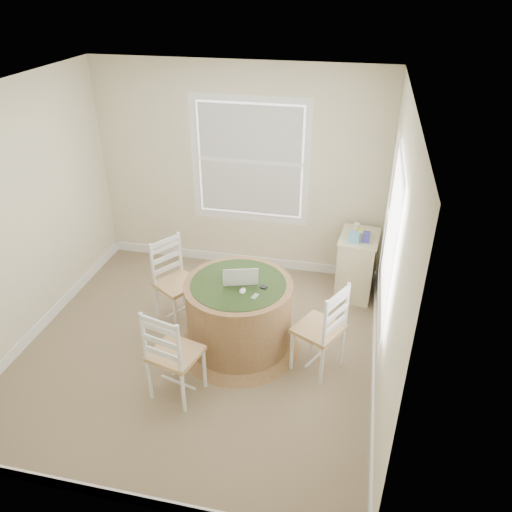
% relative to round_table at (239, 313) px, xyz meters
% --- Properties ---
extents(room, '(3.64, 3.64, 2.64)m').
position_rel_round_table_xyz_m(room, '(-0.24, 0.03, 0.88)').
color(room, '#837053').
rests_on(room, ground).
extents(round_table, '(1.27, 1.27, 0.78)m').
position_rel_round_table_xyz_m(round_table, '(0.00, 0.00, 0.00)').
color(round_table, '#986B44').
rests_on(round_table, ground).
extents(chair_left, '(0.56, 0.57, 0.95)m').
position_rel_round_table_xyz_m(chair_left, '(-0.77, 0.31, 0.05)').
color(chair_left, white).
rests_on(chair_left, ground).
extents(chair_near, '(0.51, 0.49, 0.95)m').
position_rel_round_table_xyz_m(chair_near, '(-0.39, -0.78, 0.05)').
color(chair_near, white).
rests_on(chair_near, ground).
extents(chair_right, '(0.55, 0.56, 0.95)m').
position_rel_round_table_xyz_m(chair_right, '(0.82, -0.15, 0.05)').
color(chair_right, white).
rests_on(chair_right, ground).
extents(laptop, '(0.41, 0.38, 0.24)m').
position_rel_round_table_xyz_m(laptop, '(0.01, 0.04, 0.39)').
color(laptop, white).
rests_on(laptop, round_table).
extents(mouse, '(0.09, 0.11, 0.03)m').
position_rel_round_table_xyz_m(mouse, '(0.07, -0.13, 0.36)').
color(mouse, white).
rests_on(mouse, round_table).
extents(phone, '(0.07, 0.10, 0.02)m').
position_rel_round_table_xyz_m(phone, '(0.21, -0.18, 0.35)').
color(phone, '#B7BABF').
rests_on(phone, round_table).
extents(keys, '(0.07, 0.06, 0.02)m').
position_rel_round_table_xyz_m(keys, '(0.26, -0.03, 0.36)').
color(keys, black).
rests_on(keys, round_table).
extents(corner_chest, '(0.49, 0.63, 0.79)m').
position_rel_round_table_xyz_m(corner_chest, '(1.13, 1.26, -0.03)').
color(corner_chest, beige).
rests_on(corner_chest, ground).
extents(tissue_box, '(0.13, 0.13, 0.10)m').
position_rel_round_table_xyz_m(tissue_box, '(1.06, 1.12, 0.41)').
color(tissue_box, '#5CA8D3').
rests_on(tissue_box, corner_chest).
extents(box_yellow, '(0.16, 0.11, 0.06)m').
position_rel_round_table_xyz_m(box_yellow, '(1.17, 1.28, 0.39)').
color(box_yellow, '#D7E450').
rests_on(box_yellow, corner_chest).
extents(box_blue, '(0.09, 0.09, 0.12)m').
position_rel_round_table_xyz_m(box_blue, '(1.20, 1.13, 0.42)').
color(box_blue, '#3A35A0').
rests_on(box_blue, corner_chest).
extents(cup_cream, '(0.07, 0.07, 0.09)m').
position_rel_round_table_xyz_m(cup_cream, '(1.08, 1.40, 0.41)').
color(cup_cream, beige).
rests_on(cup_cream, corner_chest).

